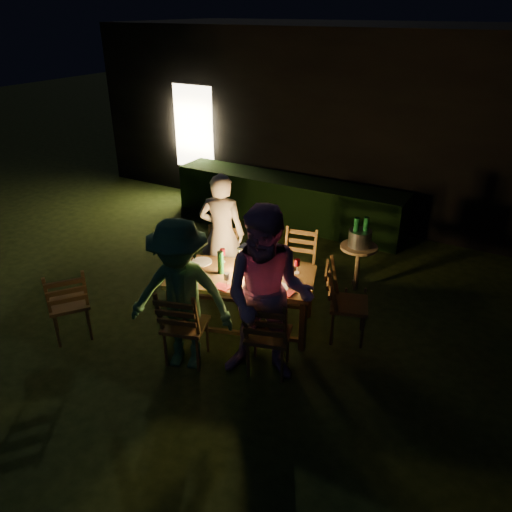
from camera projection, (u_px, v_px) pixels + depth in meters
The scene contains 29 objects.
garden_envelope at pixel (365, 113), 9.95m from camera, with size 40.00×40.00×3.20m.
dining_table at pixel (242, 280), 5.81m from camera, with size 1.85×1.32×0.70m.
chair_near_left at pixel (186, 337), 5.36m from camera, with size 0.56×0.58×0.98m.
chair_near_right at pixel (268, 347), 5.20m from camera, with size 0.56×0.58×0.99m.
chair_far_left at pixel (222, 272), 6.72m from camera, with size 0.55×0.56×0.91m.
chair_far_right at pixel (296, 278), 6.54m from camera, with size 0.51×0.53×0.96m.
chair_end at pixel (346, 315), 5.74m from camera, with size 0.59×0.57×0.99m.
chair_spare at pixel (71, 315), 5.75m from camera, with size 0.63×0.63×0.97m.
person_house_side at pixel (222, 234), 6.52m from camera, with size 0.60×0.39×1.64m, color beige.
person_opp_right at pixel (268, 297), 4.87m from camera, with size 0.92×0.71×1.89m, color #C889B5.
person_opp_left at pixel (181, 296), 5.07m from camera, with size 1.09×0.63×1.68m, color #356A42.
lantern at pixel (247, 262), 5.74m from camera, with size 0.16×0.16×0.35m.
plate_far_left at pixel (202, 262), 6.07m from camera, with size 0.25×0.25×0.01m, color white.
plate_near_left at pixel (191, 279), 5.68m from camera, with size 0.25×0.25×0.01m, color white.
plate_far_right at pixel (283, 269), 5.89m from camera, with size 0.25×0.25×0.01m, color white.
plate_near_right at pixel (277, 288), 5.50m from camera, with size 0.25×0.25×0.01m, color white.
wineglass_a at pixel (223, 255), 6.04m from camera, with size 0.06×0.06×0.18m, color #59070F, non-canonical shape.
wineglass_b at pixel (179, 267), 5.76m from camera, with size 0.06×0.06×0.18m, color #59070F, non-canonical shape.
wineglass_c at pixel (263, 283), 5.44m from camera, with size 0.06×0.06×0.18m, color #59070F, non-canonical shape.
wineglass_d at pixel (297, 266), 5.79m from camera, with size 0.06×0.06×0.18m, color #59070F, non-canonical shape.
wineglass_e at pixel (227, 280), 5.49m from camera, with size 0.06×0.06×0.18m, color silver, non-canonical shape.
bottle_table at pixel (221, 262), 5.76m from camera, with size 0.07×0.07×0.28m, color #0F471E.
napkin_left at pixel (222, 287), 5.52m from camera, with size 0.18×0.14×0.01m, color red.
napkin_right at pixel (285, 292), 5.42m from camera, with size 0.18×0.14×0.01m, color red.
phone at pixel (182, 282), 5.62m from camera, with size 0.14×0.07×0.01m, color black.
side_table at pixel (359, 251), 6.60m from camera, with size 0.49×0.49×0.66m.
ice_bucket at pixel (360, 238), 6.52m from camera, with size 0.30×0.30×0.22m, color #A5A8AD.
bottle_bucket_a at pixel (356, 235), 6.48m from camera, with size 0.07×0.07×0.32m, color #0F471E.
bottle_bucket_b at pixel (365, 234), 6.50m from camera, with size 0.07×0.07×0.32m, color #0F471E.
Camera 1 is at (3.19, -3.75, 3.49)m, focal length 35.00 mm.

